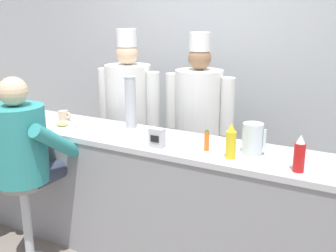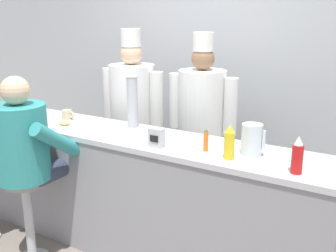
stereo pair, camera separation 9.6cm
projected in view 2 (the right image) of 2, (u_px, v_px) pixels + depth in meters
wall_back at (209, 69)px, 4.11m from camera, size 10.00×0.06×2.70m
diner_counter at (133, 193)px, 3.19m from camera, size 3.18×0.57×1.00m
ketchup_bottle_red at (297, 156)px, 2.26m from camera, size 0.07×0.07×0.23m
mustard_bottle_yellow at (229, 143)px, 2.49m from camera, size 0.07×0.07×0.23m
hot_sauce_bottle_orange at (206, 141)px, 2.65m from camera, size 0.03×0.03×0.15m
water_pitcher_clear at (252, 139)px, 2.57m from camera, size 0.16×0.14×0.21m
breakfast_plate at (65, 125)px, 3.25m from camera, size 0.23×0.23×0.05m
cereal_bowl at (20, 109)px, 3.75m from camera, size 0.17×0.17×0.05m
coffee_mug_tan at (67, 114)px, 3.49m from camera, size 0.13×0.09×0.08m
cup_stack_steel at (132, 102)px, 3.19m from camera, size 0.09×0.09×0.42m
napkin_dispenser_chrome at (156, 138)px, 2.73m from camera, size 0.11×0.06×0.13m
diner_seated_teal at (25, 147)px, 2.93m from camera, size 0.61×0.60×1.48m
cook_in_whites_near at (133, 111)px, 3.90m from camera, size 0.69×0.44×1.77m
cook_in_whites_far at (202, 119)px, 3.65m from camera, size 0.68×0.44×1.75m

